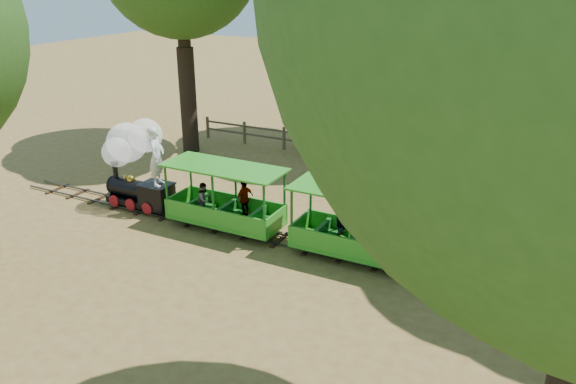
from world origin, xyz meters
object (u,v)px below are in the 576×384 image
at_px(locomotive, 134,157).
at_px(carriage_front, 225,205).
at_px(carriage_rear, 357,233).
at_px(fence, 396,152).

bearing_deg(locomotive, carriage_front, -0.74).
relative_size(carriage_front, carriage_rear, 1.00).
relative_size(carriage_front, fence, 0.20).
relative_size(carriage_rear, fence, 0.20).
xyz_separation_m(locomotive, carriage_rear, (7.63, -0.05, -0.99)).
xyz_separation_m(carriage_rear, fence, (-1.35, 7.98, -0.20)).
distance_m(carriage_front, fence, 8.47).
height_order(carriage_front, carriage_rear, same).
xyz_separation_m(carriage_front, fence, (2.84, 7.98, -0.20)).
bearing_deg(carriage_rear, carriage_front, 179.90).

